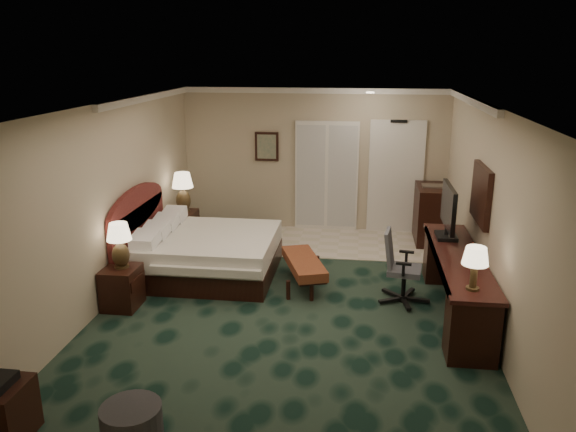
# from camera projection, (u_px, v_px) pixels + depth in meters

# --- Properties ---
(floor) EXTENTS (5.00, 7.50, 0.00)m
(floor) POSITION_uv_depth(u_px,v_px,m) (289.00, 312.00, 7.49)
(floor) COLOR black
(floor) RESTS_ON ground
(ceiling) EXTENTS (5.00, 7.50, 0.00)m
(ceiling) POSITION_uv_depth(u_px,v_px,m) (289.00, 107.00, 6.73)
(ceiling) COLOR silver
(ceiling) RESTS_ON wall_back
(wall_back) EXTENTS (5.00, 0.00, 2.70)m
(wall_back) POSITION_uv_depth(u_px,v_px,m) (314.00, 160.00, 10.68)
(wall_back) COLOR #B8AE91
(wall_back) RESTS_ON ground
(wall_front) EXTENTS (5.00, 0.00, 2.70)m
(wall_front) POSITION_uv_depth(u_px,v_px,m) (213.00, 380.00, 3.55)
(wall_front) COLOR #B8AE91
(wall_front) RESTS_ON ground
(wall_left) EXTENTS (0.00, 7.50, 2.70)m
(wall_left) POSITION_uv_depth(u_px,v_px,m) (102.00, 208.00, 7.42)
(wall_left) COLOR #B8AE91
(wall_left) RESTS_ON ground
(wall_right) EXTENTS (0.00, 7.50, 2.70)m
(wall_right) POSITION_uv_depth(u_px,v_px,m) (493.00, 222.00, 6.80)
(wall_right) COLOR #B8AE91
(wall_right) RESTS_ON ground
(crown_molding) EXTENTS (5.00, 7.50, 0.10)m
(crown_molding) POSITION_uv_depth(u_px,v_px,m) (289.00, 111.00, 6.75)
(crown_molding) COLOR white
(crown_molding) RESTS_ON wall_back
(tile_patch) EXTENTS (3.20, 1.70, 0.01)m
(tile_patch) POSITION_uv_depth(u_px,v_px,m) (358.00, 243.00, 10.14)
(tile_patch) COLOR beige
(tile_patch) RESTS_ON ground
(headboard) EXTENTS (0.12, 2.00, 1.40)m
(headboard) POSITION_uv_depth(u_px,v_px,m) (139.00, 232.00, 8.55)
(headboard) COLOR #491515
(headboard) RESTS_ON ground
(entry_door) EXTENTS (1.02, 0.06, 2.18)m
(entry_door) POSITION_uv_depth(u_px,v_px,m) (396.00, 178.00, 10.54)
(entry_door) COLOR white
(entry_door) RESTS_ON ground
(closet_doors) EXTENTS (1.20, 0.06, 2.10)m
(closet_doors) POSITION_uv_depth(u_px,v_px,m) (326.00, 176.00, 10.70)
(closet_doors) COLOR #BABABA
(closet_doors) RESTS_ON ground
(wall_art) EXTENTS (0.45, 0.06, 0.55)m
(wall_art) POSITION_uv_depth(u_px,v_px,m) (267.00, 147.00, 10.68)
(wall_art) COLOR #536D5C
(wall_art) RESTS_ON wall_back
(wall_mirror) EXTENTS (0.05, 0.95, 0.75)m
(wall_mirror) POSITION_uv_depth(u_px,v_px,m) (481.00, 194.00, 7.32)
(wall_mirror) COLOR white
(wall_mirror) RESTS_ON wall_right
(bed) EXTENTS (2.02, 1.87, 0.64)m
(bed) POSITION_uv_depth(u_px,v_px,m) (209.00, 254.00, 8.69)
(bed) COLOR silver
(bed) RESTS_ON ground
(nightstand_near) EXTENTS (0.45, 0.52, 0.56)m
(nightstand_near) POSITION_uv_depth(u_px,v_px,m) (122.00, 287.00, 7.57)
(nightstand_near) COLOR black
(nightstand_near) RESTS_ON ground
(nightstand_far) EXTENTS (0.49, 0.56, 0.61)m
(nightstand_far) POSITION_uv_depth(u_px,v_px,m) (182.00, 228.00, 10.02)
(nightstand_far) COLOR black
(nightstand_far) RESTS_ON ground
(lamp_near) EXTENTS (0.42, 0.42, 0.62)m
(lamp_near) POSITION_uv_depth(u_px,v_px,m) (120.00, 245.00, 7.43)
(lamp_near) COLOR #2E2312
(lamp_near) RESTS_ON nightstand_near
(lamp_far) EXTENTS (0.43, 0.43, 0.70)m
(lamp_far) POSITION_uv_depth(u_px,v_px,m) (183.00, 192.00, 9.89)
(lamp_far) COLOR #2E2312
(lamp_far) RESTS_ON nightstand_far
(bed_bench) EXTENTS (0.80, 1.31, 0.42)m
(bed_bench) POSITION_uv_depth(u_px,v_px,m) (304.00, 272.00, 8.29)
(bed_bench) COLOR maroon
(bed_bench) RESTS_ON ground
(ottoman) EXTENTS (0.55, 0.55, 0.39)m
(ottoman) POSITION_uv_depth(u_px,v_px,m) (132.00, 426.00, 4.91)
(ottoman) COLOR #2C2C31
(ottoman) RESTS_ON ground
(side_table) EXTENTS (0.50, 0.50, 0.54)m
(side_table) POSITION_uv_depth(u_px,v_px,m) (0.00, 412.00, 4.98)
(side_table) COLOR black
(side_table) RESTS_ON ground
(desk) EXTENTS (0.60, 2.80, 0.81)m
(desk) POSITION_uv_depth(u_px,v_px,m) (456.00, 285.00, 7.34)
(desk) COLOR black
(desk) RESTS_ON ground
(tv) EXTENTS (0.09, 0.97, 0.75)m
(tv) POSITION_uv_depth(u_px,v_px,m) (448.00, 212.00, 7.83)
(tv) COLOR black
(tv) RESTS_ON desk
(desk_lamp) EXTENTS (0.32, 0.32, 0.51)m
(desk_lamp) POSITION_uv_depth(u_px,v_px,m) (474.00, 268.00, 6.14)
(desk_lamp) COLOR #2E2312
(desk_lamp) RESTS_ON desk
(desk_chair) EXTENTS (0.67, 0.63, 1.01)m
(desk_chair) POSITION_uv_depth(u_px,v_px,m) (405.00, 267.00, 7.67)
(desk_chair) COLOR #4D4F55
(desk_chair) RESTS_ON ground
(minibar) EXTENTS (0.54, 0.97, 1.03)m
(minibar) POSITION_uv_depth(u_px,v_px,m) (431.00, 214.00, 10.12)
(minibar) COLOR black
(minibar) RESTS_ON ground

